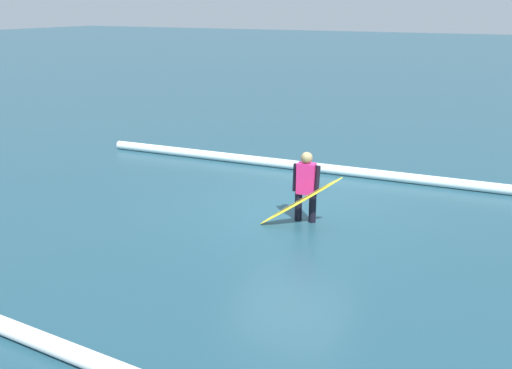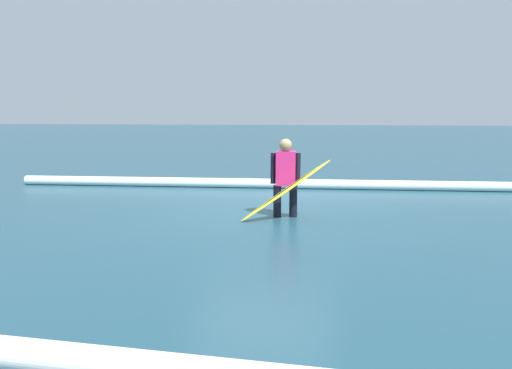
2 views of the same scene
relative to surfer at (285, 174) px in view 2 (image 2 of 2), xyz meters
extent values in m
plane|color=#1F4555|center=(0.45, -0.43, -0.75)|extent=(155.52, 155.52, 0.00)
cylinder|color=black|center=(-0.14, -0.02, -0.47)|extent=(0.14, 0.14, 0.56)
cylinder|color=black|center=(0.14, 0.02, -0.47)|extent=(0.14, 0.14, 0.56)
cube|color=#D82672|center=(0.00, 0.00, 0.10)|extent=(0.36, 0.24, 0.60)
sphere|color=#918155|center=(0.00, 0.00, 0.50)|extent=(0.22, 0.22, 0.22)
cylinder|color=black|center=(-0.21, -0.02, 0.10)|extent=(0.09, 0.15, 0.54)
cylinder|color=black|center=(0.21, 0.02, 0.10)|extent=(0.09, 0.12, 0.54)
ellipsoid|color=yellow|center=(-0.04, 0.34, -0.24)|extent=(1.56, 0.65, 1.06)
ellipsoid|color=black|center=(-0.04, 0.34, -0.23)|extent=(1.22, 0.42, 0.86)
cylinder|color=white|center=(-1.72, -3.40, -0.64)|extent=(17.42, 1.32, 0.23)
camera|label=1|loc=(-3.84, 9.50, 3.22)|focal=39.89mm
camera|label=2|loc=(-0.84, 8.25, 1.02)|focal=33.69mm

